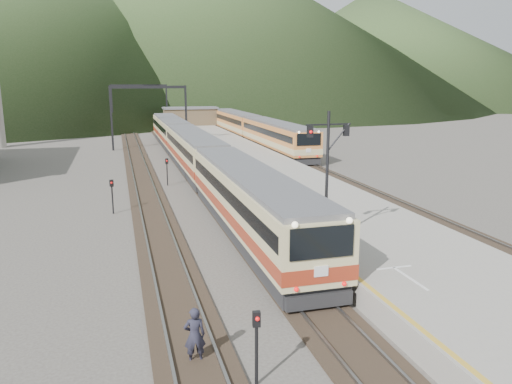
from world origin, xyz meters
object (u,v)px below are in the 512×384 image
object	(u,v)px
main_train	(194,151)
second_train	(253,128)
signal_mast	(327,164)
worker	(195,335)

from	to	relation	value
main_train	second_train	distance (m)	23.64
second_train	main_train	bearing A→B (deg)	-119.10
main_train	signal_mast	size ratio (longest dim) A/B	9.94
second_train	signal_mast	distance (m)	47.66
signal_mast	worker	size ratio (longest dim) A/B	3.40
signal_mast	worker	bearing A→B (deg)	-136.49
main_train	worker	size ratio (longest dim) A/B	33.78
signal_mast	main_train	bearing A→B (deg)	95.02
main_train	signal_mast	bearing A→B (deg)	-84.98
main_train	signal_mast	xyz separation A→B (m)	(2.29, -26.02, 2.75)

